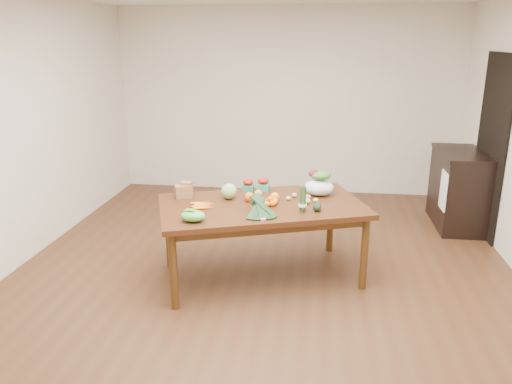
# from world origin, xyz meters

# --- Properties ---
(floor) EXTENTS (6.00, 6.00, 0.00)m
(floor) POSITION_xyz_m (0.00, 0.00, 0.00)
(floor) COLOR #4F301B
(floor) RESTS_ON ground
(room_walls) EXTENTS (5.02, 6.02, 2.70)m
(room_walls) POSITION_xyz_m (0.00, 0.00, 1.35)
(room_walls) COLOR white
(room_walls) RESTS_ON floor
(dining_table) EXTENTS (2.14, 1.63, 0.75)m
(dining_table) POSITION_xyz_m (-0.01, 0.04, 0.38)
(dining_table) COLOR #44220F
(dining_table) RESTS_ON floor
(doorway_dark) EXTENTS (0.02, 1.00, 2.10)m
(doorway_dark) POSITION_xyz_m (2.48, 1.60, 1.05)
(doorway_dark) COLOR black
(doorway_dark) RESTS_ON floor
(cabinet) EXTENTS (0.52, 1.02, 0.94)m
(cabinet) POSITION_xyz_m (2.22, 1.77, 0.47)
(cabinet) COLOR black
(cabinet) RESTS_ON floor
(dish_towel) EXTENTS (0.02, 0.28, 0.45)m
(dish_towel) POSITION_xyz_m (1.96, 1.40, 0.55)
(dish_towel) COLOR white
(dish_towel) RESTS_ON cabinet
(paper_bag) EXTENTS (0.26, 0.24, 0.15)m
(paper_bag) POSITION_xyz_m (-0.79, 0.14, 0.83)
(paper_bag) COLOR brown
(paper_bag) RESTS_ON dining_table
(cabbage) EXTENTS (0.15, 0.15, 0.15)m
(cabbage) POSITION_xyz_m (-0.34, 0.15, 0.83)
(cabbage) COLOR #A3C974
(cabbage) RESTS_ON dining_table
(strawberry_basket_a) EXTENTS (0.14, 0.14, 0.10)m
(strawberry_basket_a) POSITION_xyz_m (-0.19, 0.41, 0.80)
(strawberry_basket_a) COLOR #B6170C
(strawberry_basket_a) RESTS_ON dining_table
(strawberry_basket_b) EXTENTS (0.15, 0.15, 0.11)m
(strawberry_basket_b) POSITION_xyz_m (-0.04, 0.46, 0.80)
(strawberry_basket_b) COLOR red
(strawberry_basket_b) RESTS_ON dining_table
(orange_a) EXTENTS (0.09, 0.09, 0.09)m
(orange_a) POSITION_xyz_m (-0.13, 0.09, 0.80)
(orange_a) COLOR #F3590E
(orange_a) RESTS_ON dining_table
(orange_b) EXTENTS (0.08, 0.08, 0.08)m
(orange_b) POSITION_xyz_m (-0.06, 0.22, 0.79)
(orange_b) COLOR orange
(orange_b) RESTS_ON dining_table
(orange_c) EXTENTS (0.09, 0.09, 0.09)m
(orange_c) POSITION_xyz_m (0.11, 0.14, 0.79)
(orange_c) COLOR orange
(orange_c) RESTS_ON dining_table
(mandarin_cluster) EXTENTS (0.23, 0.23, 0.09)m
(mandarin_cluster) POSITION_xyz_m (0.08, 0.02, 0.80)
(mandarin_cluster) COLOR orange
(mandarin_cluster) RESTS_ON dining_table
(carrots) EXTENTS (0.28, 0.28, 0.03)m
(carrots) POSITION_xyz_m (-0.53, -0.11, 0.76)
(carrots) COLOR orange
(carrots) RESTS_ON dining_table
(snap_pea_bag) EXTENTS (0.21, 0.16, 0.10)m
(snap_pea_bag) POSITION_xyz_m (-0.53, -0.50, 0.80)
(snap_pea_bag) COLOR #54B93E
(snap_pea_bag) RESTS_ON dining_table
(kale_bunch) EXTENTS (0.44, 0.48, 0.16)m
(kale_bunch) POSITION_xyz_m (0.03, -0.31, 0.83)
(kale_bunch) COLOR black
(kale_bunch) RESTS_ON dining_table
(asparagus_bundle) EXTENTS (0.11, 0.14, 0.26)m
(asparagus_bundle) POSITION_xyz_m (0.38, -0.14, 0.88)
(asparagus_bundle) COLOR #457636
(asparagus_bundle) RESTS_ON dining_table
(potato_a) EXTENTS (0.05, 0.05, 0.04)m
(potato_a) POSITION_xyz_m (0.24, 0.18, 0.77)
(potato_a) COLOR tan
(potato_a) RESTS_ON dining_table
(potato_b) EXTENTS (0.06, 0.05, 0.05)m
(potato_b) POSITION_xyz_m (0.42, 0.10, 0.78)
(potato_b) COLOR #D2C679
(potato_b) RESTS_ON dining_table
(potato_c) EXTENTS (0.06, 0.05, 0.05)m
(potato_c) POSITION_xyz_m (0.42, 0.23, 0.77)
(potato_c) COLOR tan
(potato_c) RESTS_ON dining_table
(potato_d) EXTENTS (0.05, 0.05, 0.04)m
(potato_d) POSITION_xyz_m (0.29, 0.28, 0.77)
(potato_d) COLOR #D8B17C
(potato_d) RESTS_ON dining_table
(potato_e) EXTENTS (0.05, 0.04, 0.04)m
(potato_e) POSITION_xyz_m (0.50, 0.15, 0.77)
(potato_e) COLOR #CCBA76
(potato_e) RESTS_ON dining_table
(avocado_a) EXTENTS (0.10, 0.12, 0.07)m
(avocado_a) POSITION_xyz_m (0.51, -0.09, 0.79)
(avocado_a) COLOR black
(avocado_a) RESTS_ON dining_table
(avocado_b) EXTENTS (0.08, 0.10, 0.06)m
(avocado_b) POSITION_xyz_m (0.52, -0.01, 0.78)
(avocado_b) COLOR black
(avocado_b) RESTS_ON dining_table
(salad_bag) EXTENTS (0.35, 0.30, 0.23)m
(salad_bag) POSITION_xyz_m (0.52, 0.39, 0.86)
(salad_bag) COLOR white
(salad_bag) RESTS_ON dining_table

